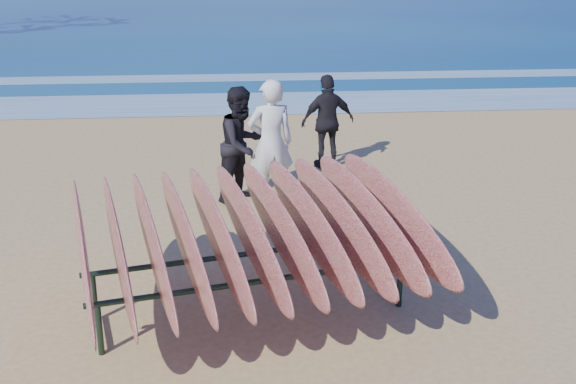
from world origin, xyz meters
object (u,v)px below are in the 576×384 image
person_white (271,143)px  person_dark_b (328,122)px  person_dark_a (242,144)px  surfboard_rack (249,232)px

person_white → person_dark_b: person_white is taller
person_white → person_dark_a: person_white is taller
person_white → person_dark_a: 0.44m
person_dark_b → person_white: bearing=45.4°
surfboard_rack → person_dark_b: 5.15m
surfboard_rack → person_dark_b: size_ratio=2.43×
surfboard_rack → person_white: size_ratio=2.09×
surfboard_rack → person_dark_a: bearing=76.5°
person_dark_a → surfboard_rack: bearing=-135.1°
person_white → person_dark_a: bearing=-36.1°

